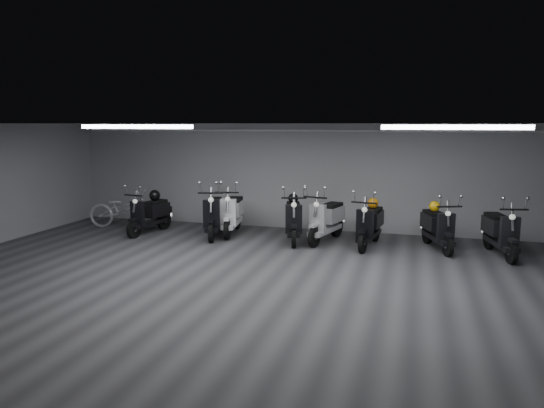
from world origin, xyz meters
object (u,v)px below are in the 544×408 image
(scooter_1, at_px, (213,207))
(scooter_6, at_px, (326,212))
(scooter_0, at_px, (149,208))
(scooter_3, at_px, (293,212))
(scooter_2, at_px, (232,206))
(scooter_8, at_px, (438,220))
(scooter_9, at_px, (501,224))
(helmet_0, at_px, (434,206))
(scooter_7, at_px, (370,217))
(bicycle, at_px, (124,205))
(helmet_1, at_px, (155,195))
(helmet_2, at_px, (373,203))
(helmet_3, at_px, (293,198))

(scooter_1, xyz_separation_m, scooter_6, (2.81, 0.20, -0.02))
(scooter_0, distance_m, scooter_3, 3.76)
(scooter_6, bearing_deg, scooter_2, -169.70)
(scooter_8, bearing_deg, scooter_0, 162.94)
(scooter_0, distance_m, scooter_9, 8.31)
(helmet_0, bearing_deg, scooter_7, -164.39)
(scooter_0, xyz_separation_m, bicycle, (-1.03, 0.47, -0.05))
(scooter_7, bearing_deg, scooter_8, 14.48)
(scooter_9, height_order, helmet_1, scooter_9)
(scooter_6, xyz_separation_m, helmet_1, (-4.48, -0.10, 0.25))
(scooter_9, bearing_deg, bicycle, 165.00)
(scooter_8, relative_size, scooter_9, 0.97)
(scooter_0, distance_m, scooter_1, 1.72)
(scooter_8, distance_m, helmet_0, 0.38)
(scooter_1, distance_m, helmet_2, 3.90)
(helmet_0, distance_m, helmet_1, 6.93)
(scooter_0, relative_size, helmet_0, 7.33)
(scooter_9, xyz_separation_m, helmet_2, (-2.71, 0.32, 0.29))
(helmet_2, bearing_deg, scooter_6, -178.61)
(scooter_7, distance_m, helmet_2, 0.39)
(helmet_3, bearing_deg, helmet_2, -1.78)
(scooter_1, xyz_separation_m, helmet_2, (3.89, 0.22, 0.24))
(scooter_1, distance_m, helmet_1, 1.69)
(scooter_7, xyz_separation_m, scooter_8, (1.48, 0.16, -0.02))
(scooter_1, height_order, helmet_1, scooter_1)
(scooter_9, bearing_deg, helmet_0, 148.74)
(helmet_2, distance_m, helmet_3, 1.92)
(scooter_9, xyz_separation_m, helmet_0, (-1.34, 0.46, 0.26))
(scooter_0, relative_size, helmet_3, 7.22)
(scooter_2, bearing_deg, helmet_0, -9.50)
(scooter_2, relative_size, scooter_7, 1.04)
(scooter_3, xyz_separation_m, helmet_2, (1.85, 0.20, 0.27))
(scooter_8, xyz_separation_m, helmet_1, (-7.01, -0.03, 0.30))
(scooter_0, xyz_separation_m, helmet_0, (6.97, 0.50, 0.28))
(scooter_8, bearing_deg, helmet_3, 158.07)
(scooter_1, height_order, helmet_2, scooter_1)
(scooter_0, relative_size, helmet_1, 6.28)
(scooter_2, height_order, helmet_1, scooter_2)
(scooter_1, height_order, helmet_3, scooter_1)
(scooter_9, xyz_separation_m, helmet_1, (-8.27, 0.20, 0.27))
(scooter_0, xyz_separation_m, scooter_6, (4.52, 0.34, 0.05))
(scooter_0, xyz_separation_m, helmet_3, (3.69, 0.43, 0.34))
(bicycle, bearing_deg, scooter_6, -101.84)
(scooter_0, xyz_separation_m, helmet_2, (5.60, 0.37, 0.32))
(scooter_0, bearing_deg, helmet_2, 13.25)
(scooter_2, height_order, bicycle, scooter_2)
(helmet_1, bearing_deg, helmet_0, 2.16)
(scooter_3, height_order, helmet_3, scooter_3)
(scooter_9, relative_size, helmet_0, 7.62)
(bicycle, distance_m, helmet_2, 6.65)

